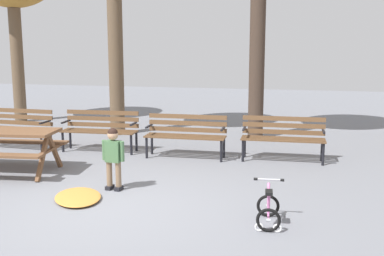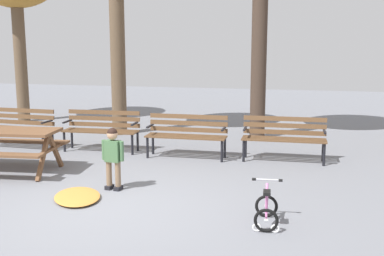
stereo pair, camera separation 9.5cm
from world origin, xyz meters
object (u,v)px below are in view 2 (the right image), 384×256
object	(u,v)px
park_bench_right	(187,132)
kids_bicycle	(266,209)
child_standing	(113,154)
picnic_table	(6,139)
park_bench_far_left	(19,125)
park_bench_far_right	(284,135)
park_bench_left	(102,127)

from	to	relation	value
park_bench_right	kids_bicycle	xyz separation A→B (m)	(1.86, -3.25, -0.31)
child_standing	kids_bicycle	distance (m)	2.63
picnic_table	park_bench_far_left	size ratio (longest dim) A/B	1.20
picnic_table	park_bench_far_right	bearing A→B (deg)	23.17
park_bench_left	park_bench_right	world-z (taller)	same
picnic_table	park_bench_left	bearing A→B (deg)	65.53
park_bench_right	kids_bicycle	distance (m)	3.76
park_bench_right	park_bench_far_right	world-z (taller)	same
picnic_table	park_bench_far_right	world-z (taller)	park_bench_far_right
park_bench_far_left	park_bench_far_right	xyz separation A→B (m)	(5.69, 0.17, 0.00)
park_bench_far_right	picnic_table	bearing A→B (deg)	-156.83
picnic_table	park_bench_right	world-z (taller)	park_bench_right
kids_bicycle	picnic_table	bearing A→B (deg)	163.25
park_bench_far_right	child_standing	xyz separation A→B (m)	(-2.48, -2.52, 0.06)
picnic_table	kids_bicycle	size ratio (longest dim) A/B	3.33
child_standing	park_bench_far_right	bearing A→B (deg)	45.42
park_bench_far_right	child_standing	size ratio (longest dim) A/B	1.64
park_bench_left	park_bench_far_right	world-z (taller)	same
park_bench_left	child_standing	xyz separation A→B (m)	(1.32, -2.50, 0.06)
park_bench_left	park_bench_far_right	xyz separation A→B (m)	(3.80, 0.02, 0.00)
kids_bicycle	park_bench_far_right	bearing A→B (deg)	89.37
picnic_table	child_standing	size ratio (longest dim) A/B	1.97
park_bench_far_left	park_bench_far_right	bearing A→B (deg)	1.72
picnic_table	park_bench_far_left	bearing A→B (deg)	118.07
park_bench_far_left	park_bench_right	bearing A→B (deg)	0.04
park_bench_far_left	park_bench_far_right	size ratio (longest dim) A/B	1.00
park_bench_far_left	child_standing	bearing A→B (deg)	-36.18
park_bench_left	kids_bicycle	bearing A→B (deg)	-42.11
park_bench_far_left	kids_bicycle	size ratio (longest dim) A/B	2.78
picnic_table	child_standing	distance (m)	2.28
park_bench_left	park_bench_far_right	distance (m)	3.80
park_bench_far_left	park_bench_left	xyz separation A→B (m)	(1.89, 0.15, 0.00)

